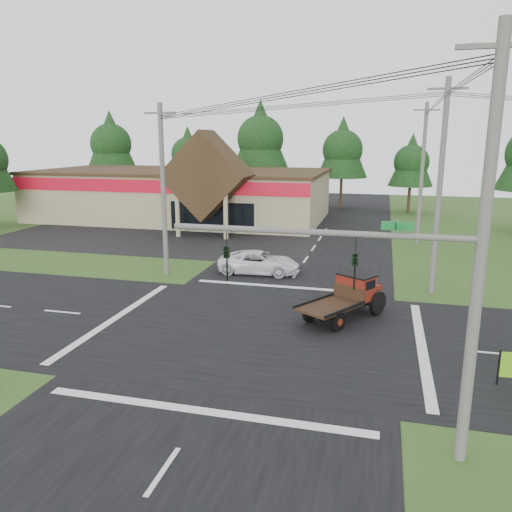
% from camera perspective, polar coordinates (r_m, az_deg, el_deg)
% --- Properties ---
extents(ground, '(120.00, 120.00, 0.00)m').
position_cam_1_polar(ground, '(22.55, 0.19, -8.59)').
color(ground, '#2E4C1B').
rests_on(ground, ground).
extents(road_ns, '(12.00, 120.00, 0.02)m').
position_cam_1_polar(road_ns, '(22.55, 0.19, -8.56)').
color(road_ns, black).
rests_on(road_ns, ground).
extents(road_ew, '(120.00, 12.00, 0.02)m').
position_cam_1_polar(road_ew, '(22.55, 0.19, -8.56)').
color(road_ew, black).
rests_on(road_ew, ground).
extents(parking_apron, '(28.00, 14.00, 0.02)m').
position_cam_1_polar(parking_apron, '(44.50, -11.39, 2.10)').
color(parking_apron, black).
rests_on(parking_apron, ground).
extents(cvs_building, '(30.40, 18.20, 9.19)m').
position_cam_1_polar(cvs_building, '(54.34, -8.33, 7.14)').
color(cvs_building, tan).
rests_on(cvs_building, ground).
extents(traffic_signal_mast, '(8.12, 0.24, 7.00)m').
position_cam_1_polar(traffic_signal_mast, '(13.42, 16.74, -4.46)').
color(traffic_signal_mast, '#595651').
rests_on(traffic_signal_mast, ground).
extents(utility_pole_nr, '(2.00, 0.30, 11.00)m').
position_cam_1_polar(utility_pole_nr, '(13.31, 24.32, 0.18)').
color(utility_pole_nr, '#595651').
rests_on(utility_pole_nr, ground).
extents(utility_pole_nw, '(2.00, 0.30, 10.50)m').
position_cam_1_polar(utility_pole_nw, '(31.34, -10.56, 7.51)').
color(utility_pole_nw, '#595651').
rests_on(utility_pole_nw, ground).
extents(utility_pole_ne, '(2.00, 0.30, 11.50)m').
position_cam_1_polar(utility_pole_ne, '(28.57, 20.26, 7.40)').
color(utility_pole_ne, '#595651').
rests_on(utility_pole_ne, ground).
extents(utility_pole_n, '(2.00, 0.30, 11.20)m').
position_cam_1_polar(utility_pole_n, '(42.49, 18.44, 8.97)').
color(utility_pole_n, '#595651').
rests_on(utility_pole_n, ground).
extents(tree_row_a, '(6.72, 6.72, 12.12)m').
position_cam_1_polar(tree_row_a, '(69.79, -16.26, 12.41)').
color(tree_row_a, '#332316').
rests_on(tree_row_a, ground).
extents(tree_row_b, '(5.60, 5.60, 10.10)m').
position_cam_1_polar(tree_row_b, '(67.20, -7.77, 11.64)').
color(tree_row_b, '#332316').
rests_on(tree_row_b, ground).
extents(tree_row_c, '(7.28, 7.28, 13.13)m').
position_cam_1_polar(tree_row_c, '(63.15, 0.51, 13.50)').
color(tree_row_c, '#332316').
rests_on(tree_row_c, ground).
extents(tree_row_d, '(6.16, 6.16, 11.11)m').
position_cam_1_polar(tree_row_d, '(62.53, 9.87, 12.08)').
color(tree_row_d, '#332316').
rests_on(tree_row_d, ground).
extents(tree_row_e, '(5.04, 5.04, 9.09)m').
position_cam_1_polar(tree_row_e, '(60.43, 17.36, 10.38)').
color(tree_row_e, '#332316').
rests_on(tree_row_e, ground).
extents(antique_flatbed_truck, '(4.23, 5.20, 2.07)m').
position_cam_1_polar(antique_flatbed_truck, '(24.05, 9.94, -4.77)').
color(antique_flatbed_truck, '#621F0E').
rests_on(antique_flatbed_truck, ground).
extents(white_pickup, '(5.25, 2.64, 1.42)m').
position_cam_1_polar(white_pickup, '(31.86, 0.33, -0.72)').
color(white_pickup, white).
rests_on(white_pickup, ground).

